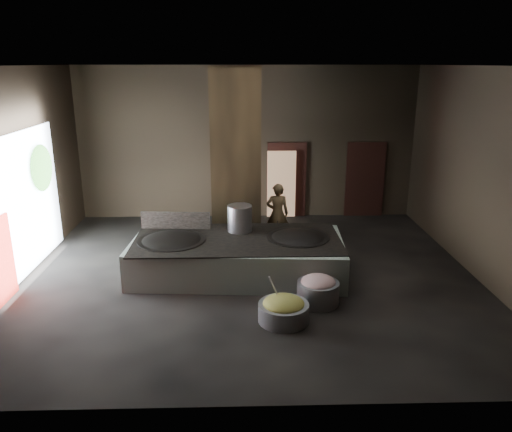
{
  "coord_description": "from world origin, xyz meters",
  "views": [
    {
      "loc": [
        -0.16,
        -10.33,
        4.56
      ],
      "look_at": [
        0.15,
        0.41,
        1.25
      ],
      "focal_mm": 35.0,
      "sensor_mm": 36.0,
      "label": 1
    }
  ],
  "objects_px": {
    "cook": "(277,214)",
    "veg_basin": "(283,312)",
    "meat_basin": "(318,293)",
    "wok_right": "(298,241)",
    "stock_pot": "(240,218)",
    "wok_left": "(172,243)",
    "hearth_platform": "(238,257)"
  },
  "relations": [
    {
      "from": "wok_right",
      "to": "cook",
      "type": "xyz_separation_m",
      "value": [
        -0.32,
        1.93,
        0.05
      ]
    },
    {
      "from": "stock_pot",
      "to": "cook",
      "type": "xyz_separation_m",
      "value": [
        0.98,
        1.43,
        -0.33
      ]
    },
    {
      "from": "cook",
      "to": "veg_basin",
      "type": "bearing_deg",
      "value": 89.58
    },
    {
      "from": "veg_basin",
      "to": "stock_pot",
      "type": "bearing_deg",
      "value": 106.27
    },
    {
      "from": "meat_basin",
      "to": "stock_pot",
      "type": "bearing_deg",
      "value": 126.72
    },
    {
      "from": "wok_left",
      "to": "stock_pot",
      "type": "relative_size",
      "value": 2.42
    },
    {
      "from": "stock_pot",
      "to": "cook",
      "type": "distance_m",
      "value": 1.76
    },
    {
      "from": "wok_right",
      "to": "veg_basin",
      "type": "xyz_separation_m",
      "value": [
        -0.5,
        -2.25,
        -0.58
      ]
    },
    {
      "from": "wok_left",
      "to": "stock_pot",
      "type": "xyz_separation_m",
      "value": [
        1.5,
        0.6,
        0.38
      ]
    },
    {
      "from": "hearth_platform",
      "to": "veg_basin",
      "type": "relative_size",
      "value": 4.98
    },
    {
      "from": "stock_pot",
      "to": "meat_basin",
      "type": "bearing_deg",
      "value": -53.28
    },
    {
      "from": "cook",
      "to": "meat_basin",
      "type": "relative_size",
      "value": 1.95
    },
    {
      "from": "hearth_platform",
      "to": "stock_pot",
      "type": "bearing_deg",
      "value": 88.57
    },
    {
      "from": "hearth_platform",
      "to": "wok_right",
      "type": "relative_size",
      "value": 3.41
    },
    {
      "from": "wok_left",
      "to": "meat_basin",
      "type": "bearing_deg",
      "value": -25.69
    },
    {
      "from": "stock_pot",
      "to": "veg_basin",
      "type": "xyz_separation_m",
      "value": [
        0.8,
        -2.75,
        -0.96
      ]
    },
    {
      "from": "cook",
      "to": "hearth_platform",
      "type": "bearing_deg",
      "value": 64.54
    },
    {
      "from": "stock_pot",
      "to": "veg_basin",
      "type": "bearing_deg",
      "value": -73.73
    },
    {
      "from": "stock_pot",
      "to": "meat_basin",
      "type": "xyz_separation_m",
      "value": [
        1.54,
        -2.06,
        -0.9
      ]
    },
    {
      "from": "cook",
      "to": "veg_basin",
      "type": "distance_m",
      "value": 4.23
    },
    {
      "from": "wok_right",
      "to": "stock_pot",
      "type": "height_order",
      "value": "stock_pot"
    },
    {
      "from": "meat_basin",
      "to": "wok_right",
      "type": "bearing_deg",
      "value": 98.64
    },
    {
      "from": "stock_pot",
      "to": "veg_basin",
      "type": "relative_size",
      "value": 0.65
    },
    {
      "from": "wok_left",
      "to": "cook",
      "type": "bearing_deg",
      "value": 39.31
    },
    {
      "from": "wok_right",
      "to": "wok_left",
      "type": "bearing_deg",
      "value": -177.95
    },
    {
      "from": "wok_right",
      "to": "cook",
      "type": "relative_size",
      "value": 0.85
    },
    {
      "from": "wok_right",
      "to": "meat_basin",
      "type": "distance_m",
      "value": 1.66
    },
    {
      "from": "hearth_platform",
      "to": "veg_basin",
      "type": "xyz_separation_m",
      "value": [
        0.85,
        -2.2,
        -0.23
      ]
    },
    {
      "from": "hearth_platform",
      "to": "wok_left",
      "type": "bearing_deg",
      "value": -174.26
    },
    {
      "from": "wok_left",
      "to": "wok_right",
      "type": "distance_m",
      "value": 2.8
    },
    {
      "from": "wok_right",
      "to": "veg_basin",
      "type": "bearing_deg",
      "value": -102.49
    },
    {
      "from": "veg_basin",
      "to": "meat_basin",
      "type": "height_order",
      "value": "meat_basin"
    }
  ]
}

